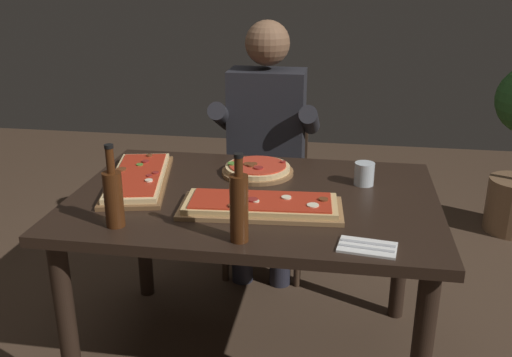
% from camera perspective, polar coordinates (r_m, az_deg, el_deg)
% --- Properties ---
extents(ground_plane, '(6.40, 6.40, 0.00)m').
position_cam_1_polar(ground_plane, '(2.56, -0.19, -17.19)').
color(ground_plane, '#4C3828').
extents(dining_table, '(1.40, 0.96, 0.74)m').
position_cam_1_polar(dining_table, '(2.23, -0.20, -3.95)').
color(dining_table, black).
rests_on(dining_table, ground_plane).
extents(pizza_rectangular_front, '(0.60, 0.28, 0.05)m').
position_cam_1_polar(pizza_rectangular_front, '(2.05, 0.50, -2.72)').
color(pizza_rectangular_front, olive).
rests_on(pizza_rectangular_front, dining_table).
extents(pizza_rectangular_left, '(0.35, 0.62, 0.05)m').
position_cam_1_polar(pizza_rectangular_left, '(2.36, -11.73, 0.05)').
color(pizza_rectangular_left, brown).
rests_on(pizza_rectangular_left, dining_table).
extents(pizza_round_far, '(0.30, 0.30, 0.05)m').
position_cam_1_polar(pizza_round_far, '(2.41, 0.16, 0.92)').
color(pizza_round_far, brown).
rests_on(pizza_round_far, dining_table).
extents(wine_bottle_dark, '(0.06, 0.06, 0.29)m').
position_cam_1_polar(wine_bottle_dark, '(1.79, -1.72, -2.78)').
color(wine_bottle_dark, '#47230F').
rests_on(wine_bottle_dark, dining_table).
extents(oil_bottle_amber, '(0.06, 0.06, 0.29)m').
position_cam_1_polar(oil_bottle_amber, '(1.95, -14.13, -1.73)').
color(oil_bottle_amber, '#47230F').
rests_on(oil_bottle_amber, dining_table).
extents(tumbler_near_camera, '(0.08, 0.08, 0.09)m').
position_cam_1_polar(tumbler_near_camera, '(2.32, 10.81, 0.34)').
color(tumbler_near_camera, silver).
rests_on(tumbler_near_camera, dining_table).
extents(napkin_cutlery_set, '(0.19, 0.13, 0.01)m').
position_cam_1_polar(napkin_cutlery_set, '(1.82, 11.12, -6.78)').
color(napkin_cutlery_set, white).
rests_on(napkin_cutlery_set, dining_table).
extents(diner_chair, '(0.44, 0.44, 0.87)m').
position_cam_1_polar(diner_chair, '(3.08, 1.26, -0.05)').
color(diner_chair, '#3D2B1E').
rests_on(diner_chair, ground_plane).
extents(seated_diner, '(0.53, 0.41, 1.33)m').
position_cam_1_polar(seated_diner, '(2.88, 0.97, 3.89)').
color(seated_diner, '#23232D').
rests_on(seated_diner, ground_plane).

